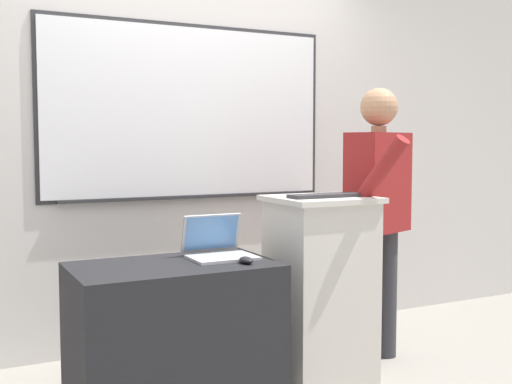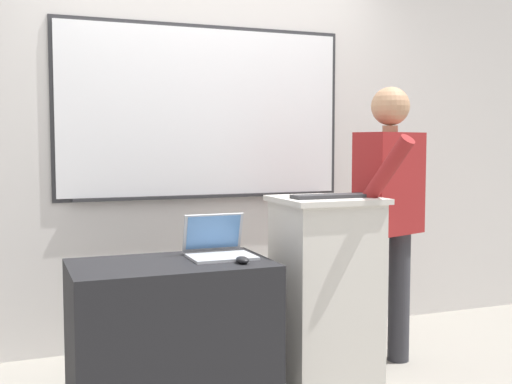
{
  "view_description": "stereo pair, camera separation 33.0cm",
  "coord_description": "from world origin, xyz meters",
  "px_view_note": "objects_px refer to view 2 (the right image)",
  "views": [
    {
      "loc": [
        -1.53,
        -2.63,
        1.34
      ],
      "look_at": [
        -0.04,
        0.31,
        1.08
      ],
      "focal_mm": 45.0,
      "sensor_mm": 36.0,
      "label": 1
    },
    {
      "loc": [
        -1.23,
        -2.76,
        1.34
      ],
      "look_at": [
        -0.04,
        0.31,
        1.08
      ],
      "focal_mm": 45.0,
      "sensor_mm": 36.0,
      "label": 2
    }
  ],
  "objects_px": {
    "person_presenter": "(390,206)",
    "lectern_podium": "(325,289)",
    "side_desk": "(171,336)",
    "computer_mouse_by_laptop": "(242,260)",
    "laptop": "(218,245)",
    "wireless_keyboard": "(331,196)"
  },
  "relations": [
    {
      "from": "person_presenter",
      "to": "lectern_podium",
      "type": "bearing_deg",
      "value": 169.78
    },
    {
      "from": "lectern_podium",
      "to": "computer_mouse_by_laptop",
      "type": "xyz_separation_m",
      "value": [
        -0.58,
        -0.23,
        0.24
      ]
    },
    {
      "from": "side_desk",
      "to": "computer_mouse_by_laptop",
      "type": "relative_size",
      "value": 9.87
    },
    {
      "from": "computer_mouse_by_laptop",
      "to": "person_presenter",
      "type": "bearing_deg",
      "value": 16.51
    },
    {
      "from": "lectern_podium",
      "to": "person_presenter",
      "type": "height_order",
      "value": "person_presenter"
    },
    {
      "from": "laptop",
      "to": "wireless_keyboard",
      "type": "distance_m",
      "value": 0.68
    },
    {
      "from": "lectern_podium",
      "to": "wireless_keyboard",
      "type": "bearing_deg",
      "value": -92.16
    },
    {
      "from": "person_presenter",
      "to": "wireless_keyboard",
      "type": "distance_m",
      "value": 0.49
    },
    {
      "from": "laptop",
      "to": "wireless_keyboard",
      "type": "height_order",
      "value": "wireless_keyboard"
    },
    {
      "from": "lectern_podium",
      "to": "side_desk",
      "type": "xyz_separation_m",
      "value": [
        -0.9,
        -0.07,
        -0.15
      ]
    },
    {
      "from": "person_presenter",
      "to": "computer_mouse_by_laptop",
      "type": "distance_m",
      "value": 1.1
    },
    {
      "from": "person_presenter",
      "to": "computer_mouse_by_laptop",
      "type": "relative_size",
      "value": 16.62
    },
    {
      "from": "person_presenter",
      "to": "laptop",
      "type": "height_order",
      "value": "person_presenter"
    },
    {
      "from": "laptop",
      "to": "person_presenter",
      "type": "bearing_deg",
      "value": 3.63
    },
    {
      "from": "person_presenter",
      "to": "computer_mouse_by_laptop",
      "type": "height_order",
      "value": "person_presenter"
    },
    {
      "from": "lectern_podium",
      "to": "side_desk",
      "type": "height_order",
      "value": "lectern_podium"
    },
    {
      "from": "laptop",
      "to": "computer_mouse_by_laptop",
      "type": "distance_m",
      "value": 0.25
    },
    {
      "from": "side_desk",
      "to": "person_presenter",
      "type": "relative_size",
      "value": 0.59
    },
    {
      "from": "side_desk",
      "to": "computer_mouse_by_laptop",
      "type": "bearing_deg",
      "value": -26.03
    },
    {
      "from": "laptop",
      "to": "wireless_keyboard",
      "type": "xyz_separation_m",
      "value": [
        0.63,
        -0.07,
        0.24
      ]
    },
    {
      "from": "lectern_podium",
      "to": "laptop",
      "type": "bearing_deg",
      "value": 179.12
    },
    {
      "from": "wireless_keyboard",
      "to": "computer_mouse_by_laptop",
      "type": "distance_m",
      "value": 0.66
    }
  ]
}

